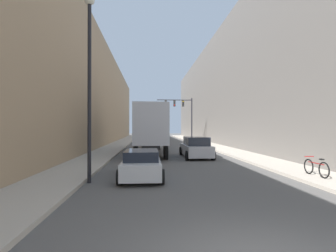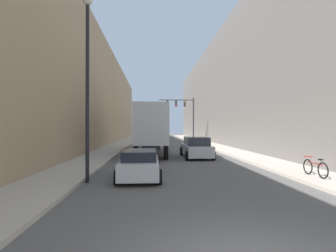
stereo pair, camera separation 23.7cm
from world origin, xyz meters
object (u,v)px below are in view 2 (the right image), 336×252
Objects in this scene: semi_truck at (151,127)px; street_lamp at (87,65)px; sedan_car at (140,164)px; parked_bicycle at (315,168)px; suv_car at (196,148)px; traffic_signal_gantry at (185,111)px.

street_lamp is (-2.70, -13.60, 2.69)m from semi_truck.
sedan_car is 2.30× the size of parked_bicycle.
semi_truck reaches higher than suv_car.
street_lamp is 11.14m from parked_bicycle.
traffic_signal_gantry is 28.33m from street_lamp.
semi_truck is at bearing 128.08° from suv_car.
semi_truck is at bearing 78.76° from street_lamp.
sedan_car is 9.06m from suv_car.
sedan_car is 0.52× the size of street_lamp.
suv_car reaches higher than sedan_car.
semi_truck is 3.37× the size of sedan_car.
street_lamp is at bearing -156.83° from sedan_car.
sedan_car is at bearing -116.64° from suv_car.
street_lamp reaches higher than semi_truck.
suv_car is 2.71× the size of parked_bicycle.
street_lamp reaches higher than sedan_car.
sedan_car is 0.85× the size of suv_car.
street_lamp is at bearing -179.95° from parked_bicycle.
semi_truck is 2.10× the size of traffic_signal_gantry.
traffic_signal_gantry reaches higher than suv_car.
street_lamp is (-7.65, -27.27, 0.30)m from traffic_signal_gantry.
parked_bicycle is at bearing 0.05° from street_lamp.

